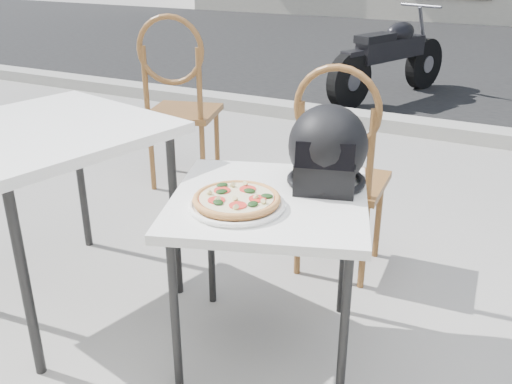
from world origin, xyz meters
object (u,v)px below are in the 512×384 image
at_px(pizza, 237,199).
at_px(cafe_chair_side, 178,94).
at_px(plate, 237,205).
at_px(helmet, 328,151).
at_px(cafe_table_side, 46,143).
at_px(cafe_chair_main, 339,162).
at_px(motorcycle, 390,59).
at_px(cafe_table_main, 269,212).

distance_m(pizza, cafe_chair_side, 1.85).
distance_m(plate, helmet, 0.41).
height_order(cafe_table_side, cafe_chair_side, cafe_chair_side).
distance_m(cafe_chair_main, motorcycle, 3.72).
xyz_separation_m(helmet, motorcycle, (-0.81, 4.12, -0.40)).
distance_m(cafe_table_main, cafe_table_side, 1.00).
relative_size(plate, cafe_chair_main, 0.35).
bearing_deg(cafe_table_main, cafe_chair_side, 134.68).
distance_m(plate, pizza, 0.02).
xyz_separation_m(plate, cafe_table_side, (-0.92, 0.04, 0.08)).
height_order(helmet, cafe_chair_side, cafe_chair_side).
xyz_separation_m(cafe_chair_main, cafe_table_side, (-1.02, -0.78, 0.17)).
bearing_deg(pizza, motorcycle, 97.70).
distance_m(cafe_table_main, plate, 0.16).
height_order(plate, cafe_table_side, cafe_table_side).
bearing_deg(helmet, cafe_table_side, 179.19).
relative_size(plate, cafe_chair_side, 0.32).
bearing_deg(cafe_table_side, plate, -2.29).
bearing_deg(plate, cafe_chair_main, 83.19).
bearing_deg(cafe_chair_side, cafe_table_side, 85.88).
relative_size(pizza, motorcycle, 0.18).
bearing_deg(plate, motorcycle, 97.70).
height_order(cafe_chair_main, motorcycle, cafe_chair_main).
xyz_separation_m(helmet, cafe_chair_side, (-1.40, 1.07, -0.17)).
relative_size(pizza, cafe_table_side, 0.30).
xyz_separation_m(pizza, helmet, (0.20, 0.34, 0.10)).
relative_size(cafe_chair_side, motorcycle, 0.64).
relative_size(cafe_table_main, cafe_chair_side, 0.78).
bearing_deg(pizza, cafe_chair_main, 83.19).
xyz_separation_m(plate, cafe_chair_main, (0.10, 0.81, -0.09)).
bearing_deg(cafe_chair_main, cafe_table_main, 83.17).
xyz_separation_m(pizza, cafe_chair_main, (0.10, 0.81, -0.12)).
relative_size(cafe_chair_main, cafe_chair_side, 0.93).
bearing_deg(cafe_chair_side, pizza, 115.01).
bearing_deg(helmet, cafe_table_main, -140.57).
bearing_deg(motorcycle, helmet, -57.89).
bearing_deg(cafe_table_main, helmet, 55.15).
bearing_deg(plate, cafe_table_main, 65.24).
relative_size(cafe_chair_main, cafe_table_side, 1.01).
bearing_deg(cafe_table_side, helmet, 14.91).
relative_size(cafe_table_side, motorcycle, 0.59).
distance_m(pizza, cafe_chair_main, 0.83).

